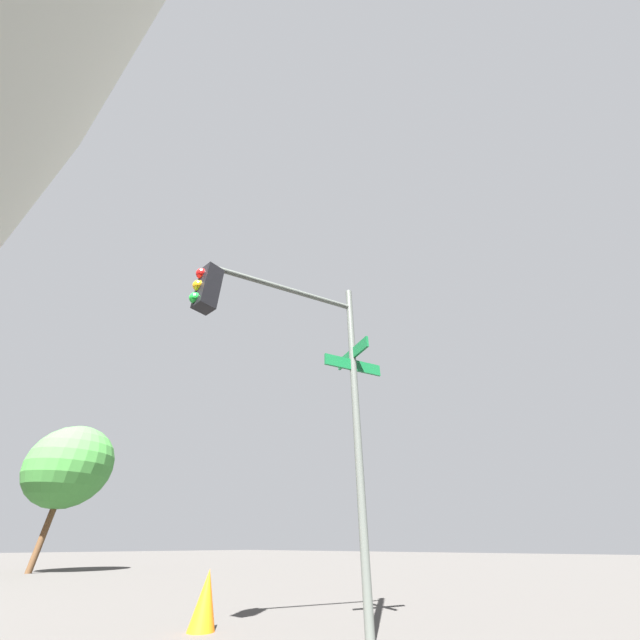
{
  "coord_description": "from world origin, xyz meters",
  "views": [
    {
      "loc": [
        -9.87,
        -2.91,
        0.94
      ],
      "look_at": [
        -7.28,
        -5.93,
        3.64
      ],
      "focal_mm": 18.62,
      "sensor_mm": 36.0,
      "label": 1
    }
  ],
  "objects": [
    {
      "name": "traffic_signal_near",
      "position": [
        -6.4,
        -6.11,
        3.65
      ],
      "size": [
        1.68,
        3.14,
        5.19
      ],
      "color": "#474C47",
      "rests_on": "ground_plane"
    },
    {
      "name": "street_tree",
      "position": [
        9.48,
        -7.86,
        3.93
      ],
      "size": [
        3.49,
        3.49,
        5.68
      ],
      "color": "#4C331E",
      "rests_on": "ground_plane"
    },
    {
      "name": "traffic_cone",
      "position": [
        -4.89,
        -6.33,
        0.33
      ],
      "size": [
        0.36,
        0.36,
        0.66
      ],
      "primitive_type": "cone",
      "color": "orange",
      "rests_on": "ground_plane"
    }
  ]
}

